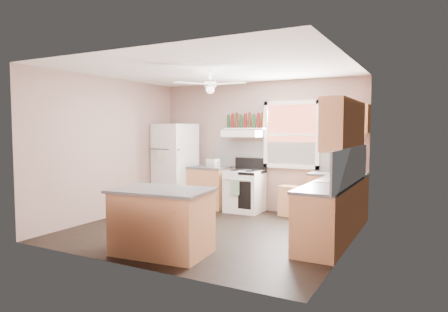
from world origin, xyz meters
The scene contains 32 objects.
floor centered at (0.00, 0.00, 0.00)m, with size 4.50×4.50×0.00m, color black.
ceiling centered at (0.00, 0.00, 2.70)m, with size 4.50×4.50×0.00m, color white.
wall_back centered at (0.00, 2.02, 1.35)m, with size 4.50×0.05×2.70m, color gray.
wall_right centered at (2.27, 0.00, 1.35)m, with size 0.05×4.00×2.70m, color gray.
wall_left centered at (-2.27, 0.00, 1.35)m, with size 0.05×4.00×2.70m, color gray.
backsplash_back centered at (0.45, 1.99, 1.18)m, with size 2.90×0.03×0.55m, color white.
backsplash_right centered at (2.23, 0.30, 1.18)m, with size 0.03×2.60×0.55m, color white.
window_view centered at (0.75, 1.98, 1.60)m, with size 1.00×0.02×1.20m, color brown.
window_frame centered at (0.75, 1.96, 1.60)m, with size 1.16×0.07×1.36m, color white.
refrigerator centered at (-1.79, 1.53, 0.91)m, with size 0.77×0.75×1.82m, color white.
base_cabinet_left centered at (-1.06, 1.70, 0.43)m, with size 0.90×0.60×0.86m, color #C18050.
counter_left centered at (-1.06, 1.70, 0.88)m, with size 0.92×0.62×0.04m, color #474649.
toaster centered at (-0.85, 1.59, 0.99)m, with size 0.28×0.16×0.18m, color silver.
stove centered at (-0.14, 1.66, 0.43)m, with size 0.71×0.64×0.86m, color white.
range_hood centered at (-0.23, 1.75, 1.62)m, with size 0.78×0.50×0.14m, color white.
bottle_shelf centered at (-0.23, 1.87, 1.72)m, with size 0.90×0.26×0.03m, color white.
cart centered at (0.92, 1.73, 0.28)m, with size 0.57×0.38×0.57m, color #C18050.
base_cabinet_corner centered at (1.75, 1.70, 0.43)m, with size 1.00×0.60×0.86m, color #C18050.
base_cabinet_right centered at (1.95, 0.30, 0.43)m, with size 0.60×2.20×0.86m, color #C18050.
counter_corner centered at (1.75, 1.70, 0.88)m, with size 1.02×0.62×0.04m, color #474649.
counter_right centered at (1.94, 0.30, 0.88)m, with size 0.62×2.22×0.04m, color #474649.
sink centered at (1.94, 0.50, 0.90)m, with size 0.55×0.45×0.03m, color silver.
faucet centered at (2.10, 0.50, 0.97)m, with size 0.03×0.03×0.14m, color silver.
upper_cabinet_right centered at (2.08, 0.50, 1.78)m, with size 0.33×1.80×0.76m, color #C18050.
upper_cabinet_corner centered at (1.95, 1.83, 1.90)m, with size 0.60×0.33×0.52m, color #C18050.
paper_towel centered at (2.07, 1.86, 1.25)m, with size 0.12×0.12×0.26m, color white.
island centered at (0.03, -1.39, 0.43)m, with size 1.26×0.80×0.86m, color #C18050.
island_top centered at (0.03, -1.39, 0.88)m, with size 1.34×0.87×0.04m, color #474649.
ceiling_fan_hub centered at (0.00, 0.00, 2.45)m, with size 0.20×0.20×0.08m, color white.
soap_bottle centered at (1.97, 0.55, 1.02)m, with size 0.09×0.09×0.24m, color silver.
red_caddy centered at (2.06, 1.20, 0.95)m, with size 0.18×0.12×0.10m, color red.
wine_bottles centered at (-0.23, 1.87, 1.88)m, with size 0.86×0.06×0.31m.
Camera 1 is at (3.33, -5.76, 1.73)m, focal length 32.00 mm.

